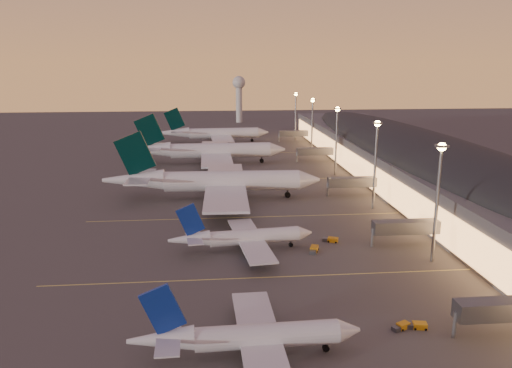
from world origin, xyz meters
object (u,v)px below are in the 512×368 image
object	(u,v)px
baggage_tug_c	(331,240)
baggage_tug_d	(314,250)
airliner_wide_mid	(207,151)
baggage_tug_a	(417,326)
airliner_narrow_north	(242,238)
airliner_narrow_south	(247,337)
airliner_wide_near	(213,182)
radar_tower	(239,91)
baggage_tug_b	(401,326)
airliner_wide_far	(214,133)

from	to	relation	value
baggage_tug_c	baggage_tug_d	distance (m)	8.17
baggage_tug_c	baggage_tug_d	xyz separation A→B (m)	(-5.42, -6.12, 0.04)
baggage_tug_d	airliner_wide_mid	bearing A→B (deg)	34.16
baggage_tug_a	airliner_narrow_north	bearing A→B (deg)	135.79
airliner_narrow_south	airliner_wide_near	bearing A→B (deg)	91.13
radar_tower	baggage_tug_b	bearing A→B (deg)	-88.23
airliner_narrow_north	baggage_tug_a	size ratio (longest dim) A/B	9.36
airliner_narrow_south	baggage_tug_d	xyz separation A→B (m)	(18.21, 39.86, -2.61)
radar_tower	baggage_tug_b	distance (m)	287.64
airliner_wide_near	baggage_tug_c	size ratio (longest dim) A/B	17.42
airliner_narrow_south	baggage_tug_d	world-z (taller)	airliner_narrow_south
baggage_tug_c	radar_tower	bearing A→B (deg)	116.65
radar_tower	airliner_wide_mid	bearing A→B (deg)	-98.66
airliner_wide_mid	baggage_tug_b	world-z (taller)	airliner_wide_mid
airliner_narrow_south	radar_tower	size ratio (longest dim) A/B	1.04
airliner_wide_far	baggage_tug_c	world-z (taller)	airliner_wide_far
radar_tower	baggage_tug_b	size ratio (longest dim) A/B	9.60
airliner_wide_far	baggage_tug_d	distance (m)	162.39
airliner_narrow_south	baggage_tug_a	xyz separation A→B (m)	(27.96, 5.41, -2.68)
airliner_wide_mid	radar_tower	world-z (taller)	radar_tower
radar_tower	airliner_wide_near	bearing A→B (deg)	-95.71
airliner_wide_mid	baggage_tug_d	distance (m)	106.60
airliner_narrow_south	airliner_wide_near	distance (m)	87.48
airliner_wide_near	radar_tower	distance (m)	206.45
baggage_tug_a	baggage_tug_c	world-z (taller)	baggage_tug_c
radar_tower	baggage_tug_d	size ratio (longest dim) A/B	7.77
baggage_tug_d	airliner_narrow_south	bearing A→B (deg)	176.39
baggage_tug_a	baggage_tug_c	size ratio (longest dim) A/B	0.91
airliner_narrow_north	airliner_wide_far	world-z (taller)	airliner_wide_far
baggage_tug_c	baggage_tug_d	world-z (taller)	baggage_tug_d
baggage_tug_d	baggage_tug_c	bearing A→B (deg)	-20.59
baggage_tug_c	baggage_tug_a	bearing A→B (deg)	-58.92
baggage_tug_b	airliner_wide_mid	bearing A→B (deg)	77.20
baggage_tug_c	baggage_tug_d	size ratio (longest dim) A/B	0.93
airliner_narrow_north	radar_tower	world-z (taller)	radar_tower
airliner_narrow_north	airliner_wide_far	bearing A→B (deg)	85.14
radar_tower	baggage_tug_a	distance (m)	287.76
baggage_tug_b	baggage_tug_c	distance (m)	40.57
airliner_wide_far	baggage_tug_d	world-z (taller)	airliner_wide_far
baggage_tug_d	airliner_wide_near	bearing A→B (deg)	46.00
airliner_narrow_south	baggage_tug_b	xyz separation A→B (m)	(25.37, 5.43, -2.71)
airliner_wide_near	baggage_tug_b	distance (m)	87.18
baggage_tug_a	baggage_tug_b	size ratio (longest dim) A/B	1.05
baggage_tug_a	baggage_tug_c	distance (m)	40.79
airliner_narrow_south	airliner_narrow_north	distance (m)	42.35
airliner_wide_far	baggage_tug_c	bearing A→B (deg)	-82.92
airliner_wide_near	airliner_narrow_north	bearing A→B (deg)	-80.69
airliner_narrow_south	baggage_tug_c	xyz separation A→B (m)	(23.63, 45.97, -2.65)
airliner_narrow_south	baggage_tug_b	distance (m)	26.08
airliner_wide_far	airliner_narrow_south	bearing A→B (deg)	-91.77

